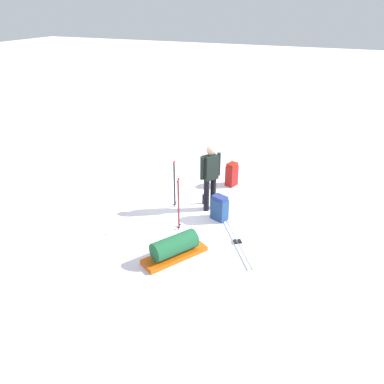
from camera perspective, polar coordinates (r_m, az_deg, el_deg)
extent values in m
plane|color=white|center=(9.28, 0.00, -3.86)|extent=(80.00, 80.00, 0.00)
cylinder|color=black|center=(9.52, 3.19, -0.17)|extent=(0.14, 0.14, 0.85)
cylinder|color=black|center=(9.42, 2.18, -0.45)|extent=(0.14, 0.14, 0.85)
cube|color=black|center=(9.16, 2.79, 3.73)|extent=(0.40, 0.38, 0.60)
cylinder|color=black|center=(9.27, 4.03, 4.20)|extent=(0.09, 0.09, 0.58)
cylinder|color=black|center=(9.03, 1.52, 3.60)|extent=(0.09, 0.09, 0.58)
sphere|color=tan|center=(9.00, 2.85, 6.31)|extent=(0.22, 0.22, 0.22)
cube|color=silver|center=(8.42, 6.51, -7.55)|extent=(1.65, 1.14, 0.02)
cube|color=black|center=(8.40, 6.52, -7.41)|extent=(0.15, 0.13, 0.03)
cube|color=silver|center=(8.44, 7.17, -7.47)|extent=(1.65, 1.14, 0.02)
cube|color=black|center=(8.43, 7.18, -7.32)|extent=(0.15, 0.13, 0.03)
cube|color=maroon|center=(10.83, 5.97, 2.47)|extent=(0.37, 0.32, 0.60)
cube|color=#AB2010|center=(10.70, 6.06, 4.13)|extent=(0.34, 0.29, 0.08)
cube|color=navy|center=(9.11, 4.15, -2.60)|extent=(0.37, 0.44, 0.54)
cube|color=navy|center=(8.97, 4.21, -0.86)|extent=(0.33, 0.40, 0.08)
cylinder|color=black|center=(9.60, -2.60, 1.16)|extent=(0.02, 0.02, 1.17)
sphere|color=#A51919|center=(9.35, -2.68, 4.55)|extent=(0.05, 0.05, 0.05)
cylinder|color=black|center=(9.84, -2.54, -1.60)|extent=(0.07, 0.07, 0.01)
cylinder|color=black|center=(9.50, -2.70, 0.88)|extent=(0.02, 0.02, 1.17)
sphere|color=#A51919|center=(9.25, -2.78, 4.30)|extent=(0.05, 0.05, 0.05)
cylinder|color=black|center=(9.74, -2.64, -1.90)|extent=(0.07, 0.07, 0.01)
cylinder|color=maroon|center=(8.63, -1.96, -1.84)|extent=(0.02, 0.02, 1.20)
sphere|color=#A51919|center=(8.34, -2.03, 1.96)|extent=(0.05, 0.05, 0.05)
cylinder|color=black|center=(8.90, -1.91, -4.90)|extent=(0.07, 0.07, 0.01)
cylinder|color=maroon|center=(8.51, -2.09, -2.26)|extent=(0.02, 0.02, 1.20)
sphere|color=#A51919|center=(8.23, -2.17, 1.58)|extent=(0.05, 0.05, 0.05)
cylinder|color=black|center=(8.79, -2.04, -5.34)|extent=(0.07, 0.07, 0.01)
cube|color=#DC550C|center=(7.94, -2.61, -9.42)|extent=(1.42, 1.10, 0.09)
cylinder|color=#1D5D37|center=(7.80, -2.64, -7.97)|extent=(1.04, 0.84, 0.40)
cylinder|color=black|center=(9.85, 1.75, -1.06)|extent=(0.07, 0.07, 0.26)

